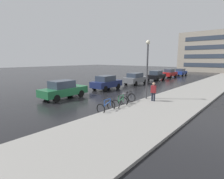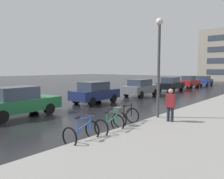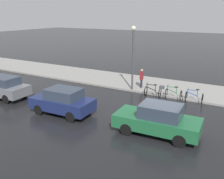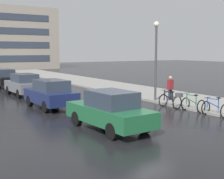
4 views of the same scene
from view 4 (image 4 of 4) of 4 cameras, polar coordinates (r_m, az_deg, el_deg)
The scene contains 11 objects.
ground_plane at distance 15.01m, azimuth 5.76°, elevation -5.58°, with size 140.00×140.00×0.00m, color black.
sidewalk_kerb at distance 26.45m, azimuth 2.64°, elevation 0.12°, with size 4.80×60.00×0.14m, color gray.
bicycle_nearest at distance 16.55m, azimuth 18.30°, elevation -3.31°, with size 0.79×1.21×1.00m.
bicycle_second at distance 17.50m, azimuth 14.61°, elevation -2.63°, with size 0.79×1.18×0.98m.
bicycle_third at distance 18.21m, azimuth 10.91°, elevation -1.81°, with size 0.83×1.43×1.01m.
car_green at distance 13.03m, azimuth -0.41°, elevation -3.85°, with size 2.01×4.43×1.64m.
car_navy at distance 18.28m, azimuth -11.14°, elevation -0.77°, with size 1.98×3.95×1.63m.
car_grey at distance 23.86m, azimuth -15.76°, elevation 0.90°, with size 1.91×4.11×1.61m.
car_black at distance 29.97m, azimuth -19.26°, elevation 1.98°, with size 2.06×4.43×1.63m.
pedestrian at distance 20.32m, azimuth 10.61°, elevation 0.37°, with size 0.44×0.31×1.68m.
streetlamp at distance 19.90m, azimuth 8.05°, elevation 6.79°, with size 0.35×0.35×5.10m.
Camera 4 is at (-9.06, -11.50, 3.29)m, focal length 50.00 mm.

